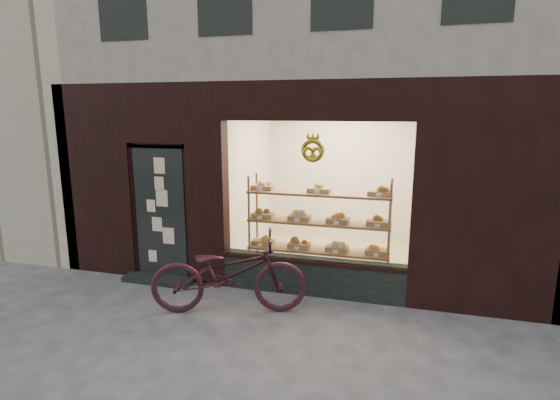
% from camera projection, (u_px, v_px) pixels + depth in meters
% --- Properties ---
extents(ground, '(90.00, 90.00, 0.00)m').
position_uv_depth(ground, '(231.00, 367.00, 4.66)').
color(ground, '#464647').
extents(display_shelf, '(2.20, 0.45, 1.70)m').
position_uv_depth(display_shelf, '(318.00, 232.00, 6.78)').
color(display_shelf, brown).
rests_on(display_shelf, ground).
extents(bicycle, '(2.21, 1.32, 1.10)m').
position_uv_depth(bicycle, '(229.00, 273.00, 5.85)').
color(bicycle, '#361621').
rests_on(bicycle, ground).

